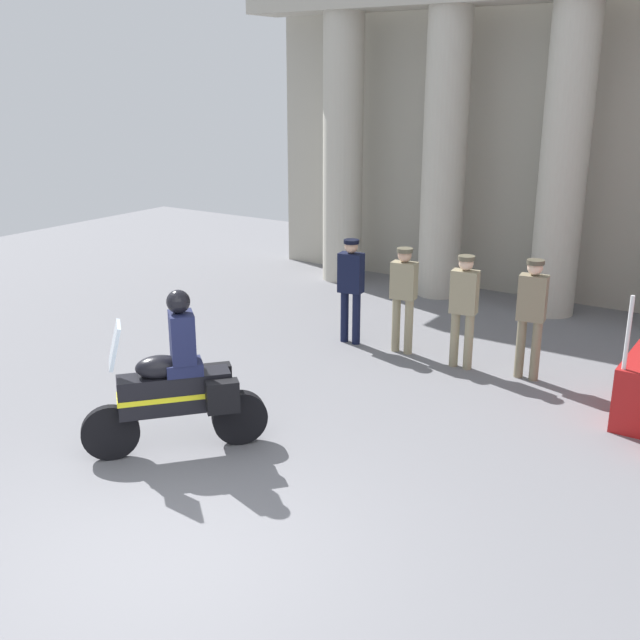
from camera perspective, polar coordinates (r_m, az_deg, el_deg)
The scene contains 7 objects.
ground_plane at distance 7.27m, azimuth -11.02°, elevation -16.68°, with size 28.00×28.00×0.00m, color slate.
colonnade_backdrop at distance 14.37m, azimuth 18.71°, elevation 13.83°, with size 12.97×1.67×6.43m.
officer_in_row_0 at distance 11.98m, azimuth 2.33°, elevation 2.81°, with size 0.41×0.27×1.69m.
officer_in_row_1 at distance 11.61m, azimuth 6.29°, elevation 2.13°, with size 0.41×0.27×1.65m.
officer_in_row_2 at distance 11.10m, azimuth 10.76°, elevation 1.28°, with size 0.41×0.27×1.68m.
officer_in_row_3 at distance 10.88m, azimuth 15.61°, elevation 0.75°, with size 0.41×0.27×1.73m.
motorcycle_with_rider at distance 8.64m, azimuth -10.44°, elevation -4.87°, with size 1.45×1.66×1.90m.
Camera 1 is at (4.37, -4.16, 4.06)m, focal length 42.56 mm.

